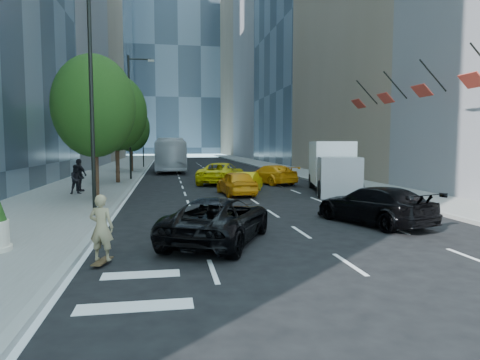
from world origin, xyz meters
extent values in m
plane|color=black|center=(0.00, 0.00, 0.00)|extent=(160.00, 160.00, 0.00)
cube|color=slate|center=(-9.00, 30.00, 0.07)|extent=(6.00, 120.00, 0.15)
cube|color=slate|center=(10.00, 30.00, 0.07)|extent=(4.00, 120.00, 0.15)
cube|color=#2D3946|center=(-22.00, 92.00, 30.00)|extent=(20.00, 28.00, 60.00)
cube|color=slate|center=(22.00, 74.00, 32.50)|extent=(20.00, 24.00, 65.00)
cube|color=#796953|center=(22.00, 98.00, 25.00)|extent=(20.00, 24.00, 50.00)
cube|color=#2D3946|center=(0.00, 120.00, 45.00)|extent=(40.00, 20.00, 90.00)
cylinder|color=black|center=(-6.50, 4.00, 5.15)|extent=(0.16, 0.16, 10.00)
cylinder|color=black|center=(-6.50, 22.00, 5.15)|extent=(0.16, 0.16, 10.00)
cylinder|color=black|center=(-5.60, 22.00, 9.85)|extent=(1.80, 0.12, 0.12)
cube|color=#99998C|center=(-4.70, 22.00, 9.75)|extent=(0.50, 0.22, 0.15)
cylinder|color=black|center=(-7.20, 9.00, 1.72)|extent=(0.30, 0.30, 3.15)
ellipsoid|color=black|center=(-7.20, 9.00, 4.98)|extent=(4.20, 4.20, 5.25)
cylinder|color=black|center=(-7.20, 19.00, 1.84)|extent=(0.30, 0.30, 3.38)
ellipsoid|color=black|center=(-7.20, 19.00, 5.32)|extent=(4.50, 4.50, 5.62)
cylinder|color=black|center=(-7.20, 32.00, 1.61)|extent=(0.30, 0.30, 2.93)
ellipsoid|color=black|center=(-7.20, 32.00, 4.63)|extent=(3.90, 3.90, 4.88)
cylinder|color=black|center=(-6.40, 40.00, 2.75)|extent=(0.14, 0.14, 5.20)
imported|color=black|center=(-6.40, 40.00, 4.35)|extent=(2.48, 0.53, 1.00)
cube|color=#B8382A|center=(10.50, 4.00, 6.00)|extent=(0.64, 1.30, 0.64)
cylinder|color=black|center=(11.15, 8.00, 6.85)|extent=(1.75, 0.08, 1.75)
cube|color=#B8382A|center=(10.50, 8.00, 6.00)|extent=(0.64, 1.30, 0.64)
cylinder|color=black|center=(11.15, 12.00, 6.85)|extent=(1.75, 0.08, 1.75)
cube|color=#B8382A|center=(10.50, 12.00, 6.00)|extent=(0.64, 1.30, 0.64)
cylinder|color=black|center=(11.15, 16.00, 6.85)|extent=(1.75, 0.08, 1.75)
cube|color=#B8382A|center=(10.50, 16.00, 6.00)|extent=(0.64, 1.30, 0.64)
imported|color=#897955|center=(-5.21, -3.00, 0.85)|extent=(0.70, 0.55, 1.70)
imported|color=black|center=(-2.00, -1.00, 0.71)|extent=(4.31, 5.65, 1.42)
imported|color=black|center=(4.20, 1.00, 0.73)|extent=(3.58, 5.40, 1.45)
imported|color=orange|center=(0.50, 10.91, 0.73)|extent=(2.12, 4.43, 1.46)
imported|color=gold|center=(1.38, 12.27, 0.65)|extent=(2.77, 4.16, 1.30)
imported|color=yellow|center=(0.50, 18.00, 0.81)|extent=(4.53, 6.40, 1.62)
imported|color=#FF9F0D|center=(4.20, 17.31, 0.72)|extent=(3.63, 5.38, 1.45)
imported|color=silver|center=(-3.20, 33.58, 1.82)|extent=(3.09, 13.04, 3.63)
cube|color=white|center=(6.91, 12.16, 1.85)|extent=(3.40, 5.02, 2.69)
cube|color=gray|center=(6.12, 8.87, 1.15)|extent=(2.70, 2.47, 2.29)
cylinder|color=black|center=(5.00, 8.72, 0.50)|extent=(0.57, 1.05, 1.00)
cylinder|color=black|center=(7.04, 8.23, 0.50)|extent=(0.57, 1.05, 1.00)
cylinder|color=black|center=(6.26, 13.96, 0.50)|extent=(0.57, 1.05, 1.00)
cylinder|color=black|center=(8.30, 13.47, 0.50)|extent=(0.57, 1.05, 1.00)
imported|color=black|center=(-8.70, 11.79, 1.00)|extent=(1.00, 0.89, 1.70)
imported|color=black|center=(-8.83, 13.14, 1.15)|extent=(1.22, 1.11, 1.99)
camera|label=1|loc=(-3.56, -14.06, 3.09)|focal=32.00mm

